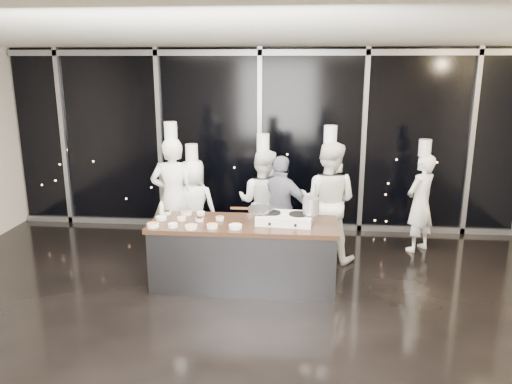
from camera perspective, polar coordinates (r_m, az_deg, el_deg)
ground at (r=6.09m, az=-2.40°, el=-14.20°), size 9.00×9.00×0.00m
room_shell at (r=5.37m, az=-0.78°, el=7.22°), size 9.02×7.02×3.21m
window_wall at (r=8.86m, az=0.46°, el=5.89°), size 8.90×0.11×3.20m
demo_counter at (r=6.71m, az=-1.41°, el=-7.12°), size 2.46×0.86×0.90m
stove at (r=6.53m, az=3.30°, el=-3.00°), size 0.75×0.51×0.14m
frying_pan at (r=6.55m, az=0.47°, el=-1.97°), size 0.58×0.35×0.05m
stock_pot at (r=6.46m, az=6.31°, el=-1.58°), size 0.23×0.23×0.21m
prep_bowls at (r=6.60m, az=-7.54°, el=-3.26°), size 1.22×0.75×0.05m
squeeze_bottle at (r=6.90m, az=-10.74°, el=-1.90°), size 0.06×0.06×0.23m
chef_far_left at (r=7.70m, az=-9.41°, el=-0.57°), size 0.72×0.50×2.09m
chef_left at (r=7.84m, az=-7.17°, el=-1.57°), size 0.79×0.57×1.74m
chef_center at (r=7.75m, az=0.78°, el=-1.07°), size 0.94×0.81×1.90m
guest at (r=7.52m, az=2.92°, el=-1.90°), size 1.02×0.73×1.61m
chef_right at (r=7.56m, az=8.22°, el=-1.02°), size 1.04×0.91×2.05m
chef_side at (r=8.28m, az=18.27°, el=-1.05°), size 0.68×0.66×1.80m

